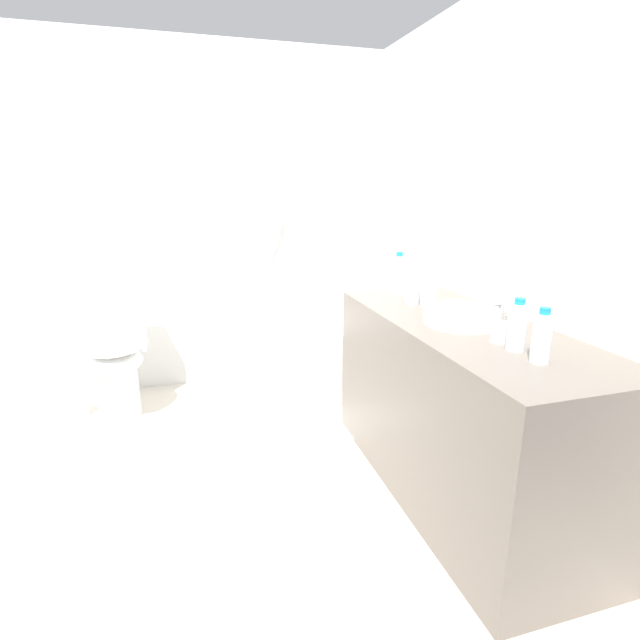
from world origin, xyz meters
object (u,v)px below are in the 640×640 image
object	(u,v)px
water_bottle_2	(517,326)
drinking_glass_2	(413,294)
toilet	(117,357)
sink_basin	(461,316)
drinking_glass_0	(410,291)
bathtub	(290,355)
toilet_paper_roll	(79,406)
drinking_glass_1	(428,297)
bath_mat	(314,428)
sink_faucet	(500,313)
drinking_glass_3	(500,332)
water_bottle_1	(542,337)
water_bottle_0	(399,274)

from	to	relation	value
water_bottle_2	drinking_glass_2	xyz separation A→B (m)	(-0.03, 0.76, -0.04)
toilet	sink_basin	world-z (taller)	sink_basin
drinking_glass_0	drinking_glass_2	distance (m)	0.12
drinking_glass_0	bathtub	bearing A→B (deg)	119.49
toilet_paper_roll	drinking_glass_2	bearing A→B (deg)	-27.62
drinking_glass_1	drinking_glass_2	bearing A→B (deg)	124.73
sink_basin	toilet_paper_roll	size ratio (longest dim) A/B	2.42
toilet	toilet_paper_roll	size ratio (longest dim) A/B	5.52
drinking_glass_0	sink_basin	bearing A→B (deg)	-90.42
drinking_glass_0	drinking_glass_2	world-z (taller)	drinking_glass_2
sink_basin	water_bottle_2	world-z (taller)	water_bottle_2
drinking_glass_1	bath_mat	size ratio (longest dim) A/B	0.16
sink_faucet	drinking_glass_3	distance (m)	0.33
water_bottle_1	drinking_glass_3	size ratio (longest dim) A/B	2.47
toilet_paper_roll	bath_mat	bearing A→B (deg)	-23.19
bathtub	toilet	bearing A→B (deg)	-178.79
toilet	drinking_glass_0	world-z (taller)	drinking_glass_0
bath_mat	toilet_paper_roll	bearing A→B (deg)	156.81
drinking_glass_3	bath_mat	distance (m)	1.42
bathtub	water_bottle_1	world-z (taller)	bathtub
drinking_glass_2	bath_mat	world-z (taller)	drinking_glass_2
drinking_glass_1	drinking_glass_3	xyz separation A→B (m)	(-0.01, -0.59, -0.01)
water_bottle_2	drinking_glass_3	distance (m)	0.11
toilet	water_bottle_2	xyz separation A→B (m)	(1.59, -1.69, 0.55)
bathtub	drinking_glass_3	distance (m)	1.79
water_bottle_1	sink_faucet	bearing A→B (deg)	67.71
water_bottle_1	bath_mat	xyz separation A→B (m)	(-0.46, 1.25, -0.92)
water_bottle_2	drinking_glass_3	size ratio (longest dim) A/B	2.50
water_bottle_0	toilet_paper_roll	xyz separation A→B (m)	(-1.85, 0.72, -0.88)
sink_faucet	bathtub	bearing A→B (deg)	116.35
drinking_glass_0	bath_mat	bearing A→B (deg)	152.52
sink_faucet	water_bottle_0	world-z (taller)	water_bottle_0
drinking_glass_1	toilet_paper_roll	distance (m)	2.29
drinking_glass_0	bath_mat	distance (m)	1.02
sink_basin	water_bottle_2	xyz separation A→B (m)	(-0.00, -0.36, 0.06)
bathtub	water_bottle_0	size ratio (longest dim) A/B	6.07
sink_basin	drinking_glass_2	xyz separation A→B (m)	(-0.04, 0.39, 0.02)
sink_basin	water_bottle_1	size ratio (longest dim) A/B	1.69
bath_mat	toilet_paper_roll	world-z (taller)	toilet_paper_roll
water_bottle_1	bath_mat	bearing A→B (deg)	110.19
drinking_glass_1	drinking_glass_0	bearing A→B (deg)	93.30
water_bottle_2	bath_mat	size ratio (longest dim) A/B	0.31
bathtub	drinking_glass_0	size ratio (longest dim) A/B	18.64
toilet	toilet_paper_roll	world-z (taller)	toilet
water_bottle_0	water_bottle_2	world-z (taller)	water_bottle_0
water_bottle_2	toilet_paper_roll	size ratio (longest dim) A/B	1.45
water_bottle_0	drinking_glass_1	xyz separation A→B (m)	(0.02, -0.31, -0.06)
sink_basin	water_bottle_2	size ratio (longest dim) A/B	1.67
water_bottle_2	drinking_glass_0	size ratio (longest dim) A/B	2.58
drinking_glass_3	toilet_paper_roll	world-z (taller)	drinking_glass_3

